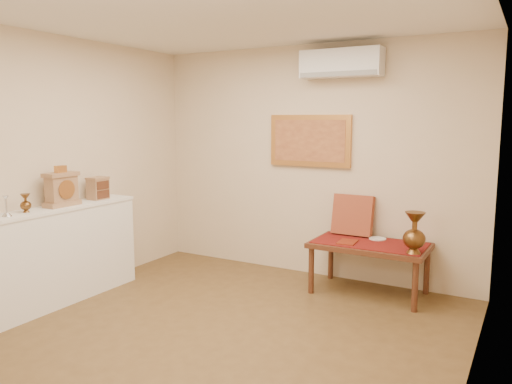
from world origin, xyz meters
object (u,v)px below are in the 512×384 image
Objects in this scene: display_ledge at (50,257)px; mantel_clock at (62,189)px; wooden_chest at (98,188)px; brass_urn_tall at (415,228)px; low_table at (370,249)px.

mantel_clock is at bearing 85.02° from display_ledge.
wooden_chest is at bearing 90.31° from display_ledge.
brass_urn_tall is 0.41× the size of low_table.
mantel_clock is at bearing -154.57° from brass_urn_tall.
brass_urn_tall is 3.60m from display_ledge.
mantel_clock is (-3.15, -1.50, 0.35)m from brass_urn_tall.
brass_urn_tall is 0.62m from low_table.
low_table is (2.68, 1.21, -0.62)m from wooden_chest.
wooden_chest reaches higher than low_table.
brass_urn_tall is 3.51m from mantel_clock.
brass_urn_tall is 2.01× the size of wooden_chest.
low_table is at bearing 35.10° from display_ledge.
low_table is (2.67, 1.88, -0.01)m from display_ledge.
display_ledge is at bearing -144.90° from low_table.
brass_urn_tall is at bearing 25.43° from mantel_clock.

